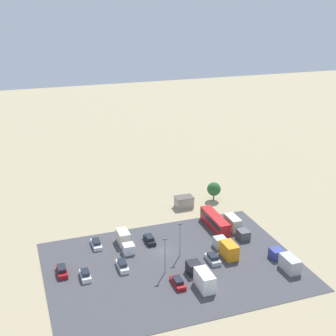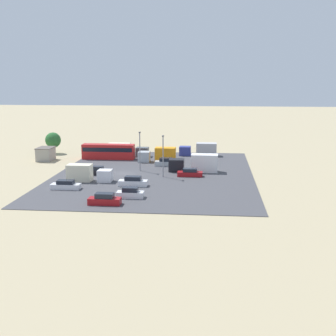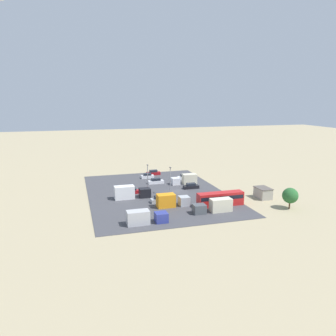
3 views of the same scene
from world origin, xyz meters
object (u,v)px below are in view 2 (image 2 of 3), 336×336
parked_car_5 (130,193)px  parked_truck_0 (87,174)px  parked_car_3 (133,182)px  shed_building (46,154)px  parked_car_4 (166,162)px  parked_car_0 (190,173)px  parked_car_1 (105,200)px  parked_truck_4 (126,150)px  parked_car_2 (66,185)px  parked_truck_2 (200,150)px  parked_truck_1 (196,164)px  bus (108,151)px  parked_car_6 (96,171)px  parked_truck_3 (159,155)px

parked_car_5 → parked_truck_0: bearing=42.6°
parked_car_3 → parked_truck_0: size_ratio=0.61×
shed_building → parked_car_3: bearing=46.1°
shed_building → parked_car_4: bearing=81.3°
parked_car_0 → parked_car_1: size_ratio=0.98×
parked_car_0 → parked_car_3: 12.43m
parked_truck_4 → parked_car_2: bearing=-7.0°
parked_car_3 → parked_truck_2: parked_truck_2 is taller
parked_truck_1 → parked_truck_4: size_ratio=1.02×
bus → parked_truck_1: (11.95, 19.85, -0.22)m
bus → parked_car_4: (6.64, 13.40, -1.08)m
parked_car_4 → parked_car_3: bearing=168.7°
parked_car_2 → parked_truck_1: bearing=-52.1°
shed_building → parked_car_6: 20.31m
parked_car_4 → parked_truck_3: size_ratio=0.56×
shed_building → parked_car_2: size_ratio=0.98×
parked_car_0 → parked_car_1: parked_car_1 is taller
parked_car_1 → parked_car_0: bearing=-28.9°
parked_car_6 → parked_truck_2: (-22.97, 18.64, 0.68)m
bus → parked_car_1: (36.49, 7.67, -1.07)m
parked_car_3 → bus: bearing=21.5°
parked_car_3 → parked_truck_0: bearing=72.3°
parked_car_0 → parked_truck_1: (-4.37, 1.02, 0.94)m
parked_car_0 → parked_truck_4: size_ratio=0.50×
bus → parked_truck_2: (-6.47, 20.05, -0.42)m
parked_truck_0 → parked_truck_3: 22.08m
parked_car_6 → shed_building: bearing=-133.4°
parked_car_0 → parked_car_3: size_ratio=0.95×
bus → parked_truck_3: bus is taller
parked_car_0 → parked_car_5: 18.06m
bus → parked_truck_4: size_ratio=1.25×
parked_car_5 → parked_truck_3: parked_truck_3 is taller
parked_car_4 → parked_truck_3: 4.46m
parked_truck_1 → shed_building: bearing=74.2°
shed_building → parked_truck_4: size_ratio=0.51×
parked_truck_1 → parked_truck_4: bearing=46.6°
parked_car_0 → parked_car_4: size_ratio=1.03×
parked_car_6 → parked_truck_2: 29.60m
parked_car_2 → parked_truck_0: 6.28m
shed_building → parked_car_0: shed_building is taller
parked_car_5 → parked_car_6: parked_car_5 is taller
parked_car_1 → parked_truck_3: 34.10m
shed_building → bus: bearing=100.9°
parked_car_0 → parked_truck_4: bearing=37.9°
parked_car_3 → parked_truck_4: parked_truck_4 is taller
parked_truck_3 → parked_car_2: bearing=154.0°
parked_car_0 → parked_truck_0: parked_truck_0 is taller
bus → parked_truck_2: size_ratio=1.34×
parked_car_2 → parked_car_6: bearing=-10.7°
parked_car_0 → parked_truck_2: bearing=-3.1°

